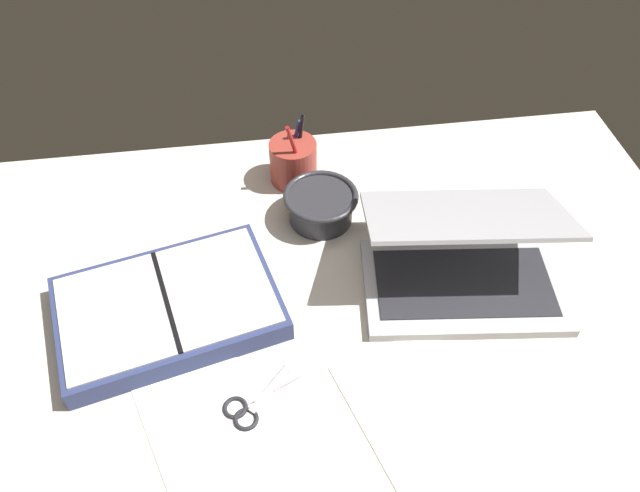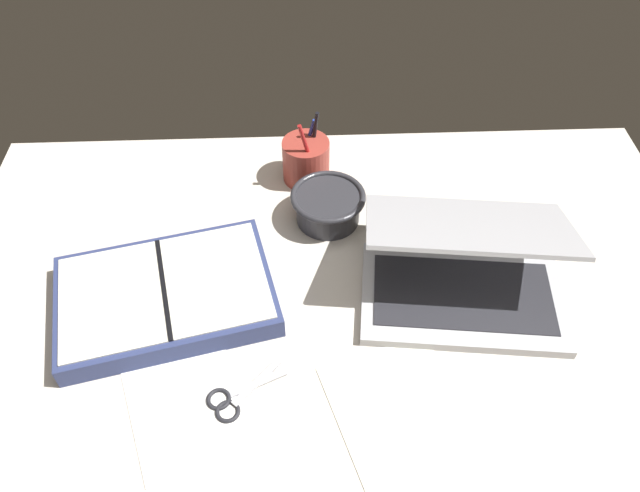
{
  "view_description": "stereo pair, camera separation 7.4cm",
  "coord_description": "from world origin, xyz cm",
  "px_view_note": "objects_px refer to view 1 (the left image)",
  "views": [
    {
      "loc": [
        -12.52,
        -63.79,
        89.61
      ],
      "look_at": [
        -2.11,
        9.43,
        9.0
      ],
      "focal_mm": 35.0,
      "sensor_mm": 36.0,
      "label": 1
    },
    {
      "loc": [
        -5.12,
        -64.47,
        89.61
      ],
      "look_at": [
        -2.11,
        9.43,
        9.0
      ],
      "focal_mm": 35.0,
      "sensor_mm": 36.0,
      "label": 2
    }
  ],
  "objects_px": {
    "bowl": "(322,205)",
    "planner": "(169,308)",
    "scissors": "(249,407)",
    "pen_cup": "(293,161)",
    "laptop": "(464,261)"
  },
  "relations": [
    {
      "from": "scissors",
      "to": "laptop",
      "type": "bearing_deg",
      "value": -8.26
    },
    {
      "from": "bowl",
      "to": "scissors",
      "type": "height_order",
      "value": "bowl"
    },
    {
      "from": "bowl",
      "to": "pen_cup",
      "type": "bearing_deg",
      "value": 108.26
    },
    {
      "from": "bowl",
      "to": "scissors",
      "type": "bearing_deg",
      "value": -113.42
    },
    {
      "from": "bowl",
      "to": "planner",
      "type": "xyz_separation_m",
      "value": [
        -0.29,
        -0.2,
        -0.01
      ]
    },
    {
      "from": "laptop",
      "to": "bowl",
      "type": "bearing_deg",
      "value": 146.57
    },
    {
      "from": "pen_cup",
      "to": "planner",
      "type": "height_order",
      "value": "pen_cup"
    },
    {
      "from": "planner",
      "to": "laptop",
      "type": "bearing_deg",
      "value": -12.17
    },
    {
      "from": "laptop",
      "to": "scissors",
      "type": "height_order",
      "value": "laptop"
    },
    {
      "from": "scissors",
      "to": "pen_cup",
      "type": "bearing_deg",
      "value": 40.54
    },
    {
      "from": "pen_cup",
      "to": "scissors",
      "type": "relative_size",
      "value": 1.25
    },
    {
      "from": "bowl",
      "to": "planner",
      "type": "height_order",
      "value": "bowl"
    },
    {
      "from": "bowl",
      "to": "scissors",
      "type": "relative_size",
      "value": 1.16
    },
    {
      "from": "scissors",
      "to": "planner",
      "type": "bearing_deg",
      "value": 86.67
    },
    {
      "from": "planner",
      "to": "bowl",
      "type": "bearing_deg",
      "value": 20.99
    }
  ]
}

